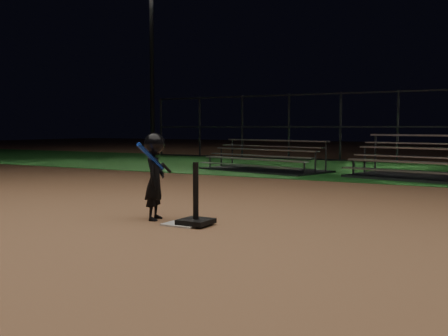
% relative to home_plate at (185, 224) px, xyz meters
% --- Properties ---
extents(ground, '(80.00, 80.00, 0.00)m').
position_rel_home_plate_xyz_m(ground, '(0.00, 0.00, -0.01)').
color(ground, '#9C6A47').
rests_on(ground, ground).
extents(grass_strip, '(60.00, 8.00, 0.01)m').
position_rel_home_plate_xyz_m(grass_strip, '(0.00, 10.00, -0.01)').
color(grass_strip, '#194F1A').
rests_on(grass_strip, ground).
extents(home_plate, '(0.45, 0.45, 0.02)m').
position_rel_home_plate_xyz_m(home_plate, '(0.00, 0.00, 0.00)').
color(home_plate, beige).
rests_on(home_plate, ground).
extents(batting_tee, '(0.38, 0.38, 0.77)m').
position_rel_home_plate_xyz_m(batting_tee, '(0.16, 0.00, 0.15)').
color(batting_tee, black).
rests_on(batting_tee, home_plate).
extents(child_batter, '(0.41, 0.63, 1.15)m').
position_rel_home_plate_xyz_m(child_batter, '(-0.54, 0.09, 0.60)').
color(child_batter, black).
rests_on(child_batter, ground).
extents(bleacher_left, '(3.87, 2.55, 0.87)m').
position_rel_home_plate_xyz_m(bleacher_left, '(-2.62, 7.88, 0.17)').
color(bleacher_left, '#B8B9BE').
rests_on(bleacher_left, ground).
extents(bleacher_right, '(4.65, 2.99, 1.05)m').
position_rel_home_plate_xyz_m(bleacher_right, '(2.17, 7.59, 0.21)').
color(bleacher_right, '#B3B3B8').
rests_on(bleacher_right, ground).
extents(backstop_fence, '(20.08, 0.08, 2.50)m').
position_rel_home_plate_xyz_m(backstop_fence, '(0.00, 13.00, 1.24)').
color(backstop_fence, '#38383D').
rests_on(backstop_fence, ground).
extents(light_pole_left, '(0.90, 0.53, 8.30)m').
position_rel_home_plate_xyz_m(light_pole_left, '(-12.00, 14.94, 4.93)').
color(light_pole_left, '#2D2D30').
rests_on(light_pole_left, ground).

